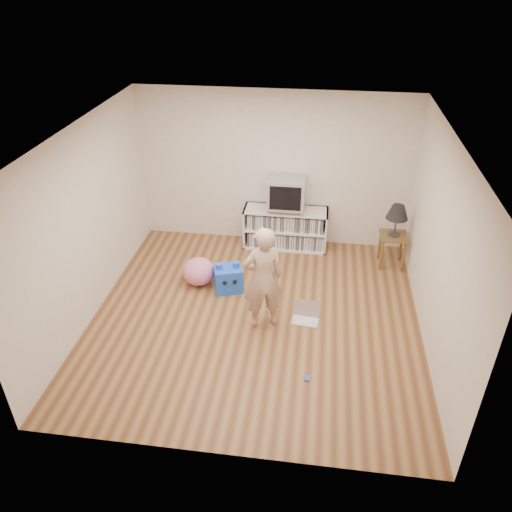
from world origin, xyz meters
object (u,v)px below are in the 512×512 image
object	(u,v)px
table_lamp	(398,213)
person	(263,278)
plush_pink	(199,271)
side_table	(393,242)
crt_tv	(287,192)
dvd_deck	(286,208)
laptop	(306,315)
plush_blue	(228,278)
media_unit	(285,228)

from	to	relation	value
table_lamp	person	distance (m)	2.58
plush_pink	side_table	bearing A→B (deg)	17.55
side_table	table_lamp	world-z (taller)	table_lamp
crt_tv	side_table	size ratio (longest dim) A/B	1.09
dvd_deck	table_lamp	xyz separation A→B (m)	(1.74, -0.37, 0.21)
crt_tv	laptop	bearing A→B (deg)	-76.65
plush_blue	plush_pink	xyz separation A→B (m)	(-0.48, 0.11, 0.01)
laptop	plush_blue	distance (m)	1.32
plush_blue	plush_pink	distance (m)	0.49
side_table	person	world-z (taller)	person
crt_tv	table_lamp	bearing A→B (deg)	-11.89
media_unit	person	xyz separation A→B (m)	(-0.12, -2.16, 0.39)
crt_tv	dvd_deck	bearing A→B (deg)	90.00
dvd_deck	table_lamp	world-z (taller)	table_lamp
dvd_deck	table_lamp	size ratio (longest dim) A/B	0.87
table_lamp	plush_blue	xyz separation A→B (m)	(-2.47, -1.04, -0.74)
crt_tv	table_lamp	world-z (taller)	crt_tv
dvd_deck	plush_blue	distance (m)	1.67
media_unit	laptop	xyz separation A→B (m)	(0.46, -1.98, -0.28)
media_unit	person	size ratio (longest dim) A/B	0.94
person	plush_pink	bearing A→B (deg)	-60.50
media_unit	plush_pink	distance (m)	1.79
dvd_deck	laptop	size ratio (longest dim) A/B	1.15
dvd_deck	plush_pink	xyz separation A→B (m)	(-1.20, -1.30, -0.53)
crt_tv	person	bearing A→B (deg)	-93.17
crt_tv	plush_pink	xyz separation A→B (m)	(-1.20, -1.30, -0.81)
media_unit	crt_tv	bearing A→B (deg)	-90.00
side_table	plush_pink	world-z (taller)	side_table
side_table	plush_blue	world-z (taller)	side_table
crt_tv	plush_blue	distance (m)	1.78
plush_blue	crt_tv	bearing A→B (deg)	43.97
dvd_deck	crt_tv	distance (m)	0.29
media_unit	laptop	size ratio (longest dim) A/B	3.59
media_unit	laptop	bearing A→B (deg)	-76.78
side_table	laptop	distance (m)	2.07
media_unit	crt_tv	world-z (taller)	crt_tv
person	plush_blue	distance (m)	1.10
side_table	table_lamp	bearing A→B (deg)	180.00
crt_tv	person	distance (m)	2.16
table_lamp	dvd_deck	bearing A→B (deg)	168.00
media_unit	dvd_deck	distance (m)	0.39
person	laptop	xyz separation A→B (m)	(0.58, 0.18, -0.68)
table_lamp	media_unit	bearing A→B (deg)	167.51
dvd_deck	plush_pink	bearing A→B (deg)	-132.75
plush_pink	dvd_deck	bearing A→B (deg)	47.25
side_table	table_lamp	size ratio (longest dim) A/B	1.07
dvd_deck	crt_tv	bearing A→B (deg)	-90.00
dvd_deck	laptop	bearing A→B (deg)	-76.67
person	plush_pink	world-z (taller)	person
dvd_deck	plush_pink	world-z (taller)	dvd_deck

